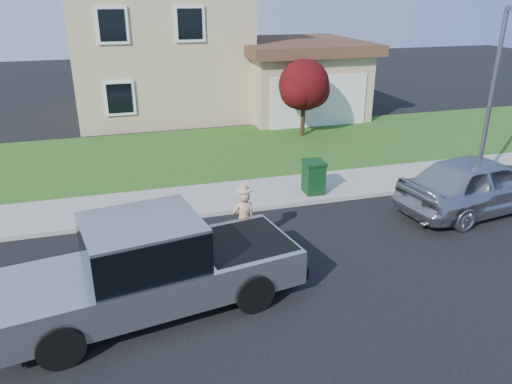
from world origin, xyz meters
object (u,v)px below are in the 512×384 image
sedan (479,184)px  trash_bin (314,177)px  street_lamp (494,95)px  ornamental_tree (305,87)px  woman (244,218)px  pickup_truck (151,268)px

sedan → trash_bin: sedan is taller
sedan → street_lamp: (0.72, 0.86, 2.33)m
sedan → street_lamp: 2.59m
ornamental_tree → trash_bin: size_ratio=3.21×
woman → pickup_truck: bearing=37.4°
woman → trash_bin: (2.90, 2.58, -0.14)m
woman → sedan: 7.02m
pickup_truck → ornamental_tree: (7.40, 10.84, 1.25)m
pickup_truck → street_lamp: size_ratio=1.12×
pickup_truck → sedan: bearing=3.6°
ornamental_tree → trash_bin: bearing=-108.6°
sedan → ornamental_tree: (-1.99, 8.61, 1.33)m
woman → ornamental_tree: (5.02, 8.90, 1.37)m
woman → street_lamp: street_lamp is taller
pickup_truck → woman: pickup_truck is taller
woman → trash_bin: size_ratio=1.67×
sedan → trash_bin: (-4.11, 2.29, -0.18)m
pickup_truck → trash_bin: 6.95m
trash_bin → ornamental_tree: bearing=73.7°
woman → trash_bin: 3.88m
sedan → trash_bin: bearing=52.5°
sedan → street_lamp: street_lamp is taller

